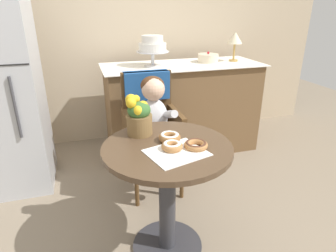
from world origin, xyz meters
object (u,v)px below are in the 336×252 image
seated_child (155,115)px  tiered_cake_stand (152,46)px  wicker_chair (150,113)px  donut_front (172,146)px  donut_mid (196,145)px  cafe_table (167,178)px  round_layer_cake (208,58)px  table_lamp (235,39)px  donut_side (170,137)px  flower_vase (139,116)px

seated_child → tiered_cake_stand: (0.17, 0.71, 0.41)m
seated_child → tiered_cake_stand: size_ratio=2.42×
wicker_chair → donut_front: wicker_chair is taller
seated_child → donut_mid: 0.67m
wicker_chair → tiered_cake_stand: size_ratio=3.18×
cafe_table → donut_mid: donut_mid is taller
round_layer_cake → seated_child: bearing=-135.0°
table_lamp → cafe_table: bearing=-130.0°
seated_child → donut_side: seated_child is taller
donut_mid → flower_vase: bearing=133.1°
seated_child → table_lamp: table_lamp is taller
donut_front → tiered_cake_stand: 1.42m
donut_front → donut_side: 0.11m
seated_child → round_layer_cake: (0.75, 0.75, 0.26)m
flower_vase → round_layer_cake: round_layer_cake is taller
flower_vase → round_layer_cake: bearing=50.5°
round_layer_cake → donut_side: bearing=-121.9°
wicker_chair → cafe_table: bearing=-98.9°
flower_vase → tiered_cake_stand: tiered_cake_stand is taller
table_lamp → donut_mid: bearing=-124.8°
donut_mid → tiered_cake_stand: bearing=85.4°
donut_front → wicker_chair: bearing=85.0°
seated_child → table_lamp: bearing=35.5°
flower_vase → tiered_cake_stand: (0.36, 1.10, 0.25)m
donut_mid → round_layer_cake: size_ratio=0.63×
wicker_chair → flower_vase: bearing=-112.2°
wicker_chair → round_layer_cake: round_layer_cake is taller
tiered_cake_stand → donut_mid: bearing=-94.6°
donut_front → donut_mid: size_ratio=0.88×
cafe_table → donut_mid: bearing=-27.7°
donut_side → round_layer_cake: size_ratio=0.61×
donut_front → flower_vase: 0.30m
cafe_table → wicker_chair: 0.76m
wicker_chair → round_layer_cake: 1.01m
cafe_table → tiered_cake_stand: bearing=79.1°
table_lamp → tiered_cake_stand: bearing=-178.7°
donut_mid → round_layer_cake: 1.59m
seated_child → donut_mid: (0.06, -0.66, 0.06)m
seated_child → donut_front: size_ratio=6.41×
round_layer_cake → table_lamp: table_lamp is taller
seated_child → flower_vase: 0.46m
flower_vase → tiered_cake_stand: 1.19m
table_lamp → seated_child: bearing=-144.5°
wicker_chair → round_layer_cake: bearing=35.6°
cafe_table → round_layer_cake: (0.83, 1.34, 0.43)m
wicker_chair → table_lamp: size_ratio=3.35×
round_layer_cake → donut_mid: bearing=-116.1°
cafe_table → donut_front: 0.24m
donut_side → table_lamp: 1.70m
flower_vase → round_layer_cake: (0.94, 1.14, 0.10)m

